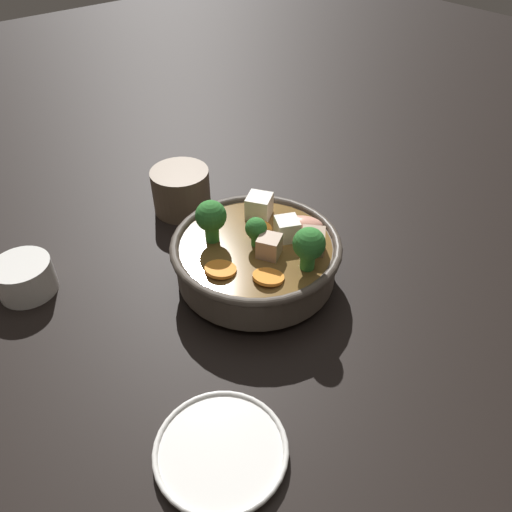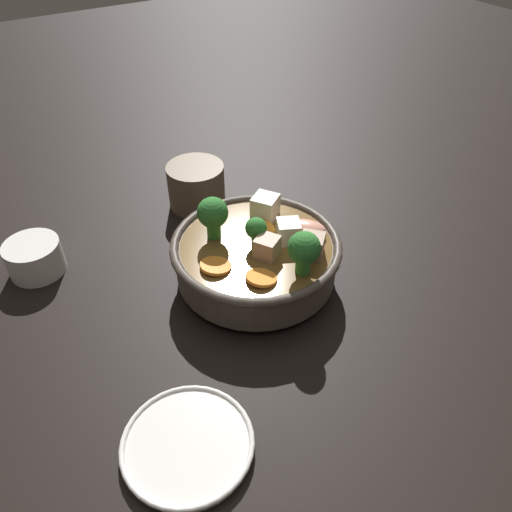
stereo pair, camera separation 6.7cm
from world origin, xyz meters
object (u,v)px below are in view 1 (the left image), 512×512
object	(u,v)px
tea_cup	(25,277)
dark_mug	(181,190)
stirfry_bowl	(257,254)
side_saucer	(221,451)

from	to	relation	value
tea_cup	dark_mug	xyz separation A→B (m)	(0.03, -0.27, 0.01)
stirfry_bowl	dark_mug	bearing A→B (deg)	-3.55
dark_mug	tea_cup	bearing A→B (deg)	96.83
stirfry_bowl	tea_cup	world-z (taller)	stirfry_bowl
tea_cup	stirfry_bowl	bearing A→B (deg)	-124.86
tea_cup	dark_mug	world-z (taller)	dark_mug
stirfry_bowl	side_saucer	world-z (taller)	stirfry_bowl
side_saucer	dark_mug	world-z (taller)	dark_mug
stirfry_bowl	side_saucer	xyz separation A→B (m)	(-0.18, 0.19, -0.04)
stirfry_bowl	side_saucer	distance (m)	0.26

